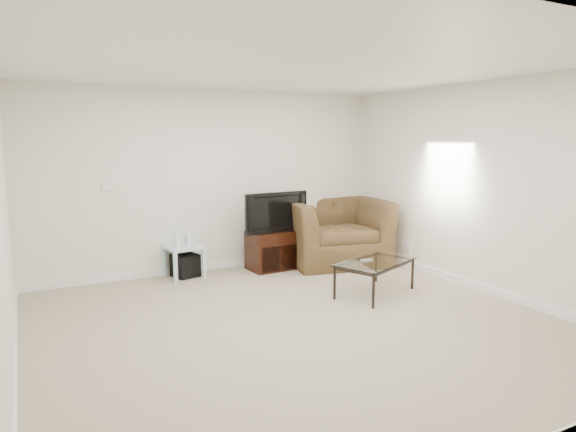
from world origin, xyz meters
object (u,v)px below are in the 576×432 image
tv_stand (272,250)px  coffee_table (375,278)px  side_table (184,262)px  subwoofer (185,265)px  television (273,211)px  recliner (335,221)px

tv_stand → coffee_table: tv_stand is taller
tv_stand → coffee_table: bearing=-74.1°
tv_stand → side_table: (-1.23, 0.16, -0.06)m
tv_stand → side_table: tv_stand is taller
tv_stand → subwoofer: tv_stand is taller
tv_stand → side_table: size_ratio=1.49×
subwoofer → television: bearing=-9.6°
tv_stand → side_table: 1.24m
tv_stand → subwoofer: 1.23m
tv_stand → television: bearing=-90.0°
recliner → tv_stand: bearing=-172.6°
side_table → recliner: size_ratio=0.31×
subwoofer → coffee_table: (1.77, -1.81, 0.05)m
recliner → coffee_table: 1.67m
television → recliner: size_ratio=0.63×
tv_stand → subwoofer: bearing=168.5°
television → side_table: size_ratio=2.04×
side_table → recliner: 2.28m
side_table → coffee_table: bearing=-44.8°
television → coffee_table: size_ratio=0.88×
recliner → subwoofer: bearing=-174.8°
side_table → recliner: recliner is taller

